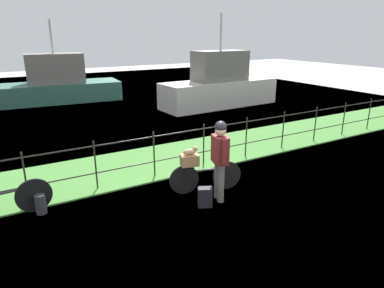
{
  "coord_description": "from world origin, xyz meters",
  "views": [
    {
      "loc": [
        -3.71,
        -4.83,
        3.3
      ],
      "look_at": [
        -0.02,
        1.49,
        0.9
      ],
      "focal_mm": 31.68,
      "sensor_mm": 36.0,
      "label": 1
    }
  ],
  "objects_px": {
    "moored_boat_mid": "(57,85)",
    "bicycle_main": "(205,177)",
    "backpack_on_paving": "(205,197)",
    "moored_boat_near": "(220,86)",
    "terrier_dog": "(191,151)",
    "bicycle_parked": "(4,202)",
    "mooring_bollard": "(41,204)",
    "cyclist_person": "(220,154)",
    "wooden_crate": "(190,160)"
  },
  "relations": [
    {
      "from": "moored_boat_mid",
      "to": "bicycle_main",
      "type": "bearing_deg",
      "value": -85.82
    },
    {
      "from": "backpack_on_paving",
      "to": "moored_boat_near",
      "type": "xyz_separation_m",
      "value": [
        5.88,
        8.01,
        0.73
      ]
    },
    {
      "from": "terrier_dog",
      "to": "bicycle_parked",
      "type": "distance_m",
      "value": 3.64
    },
    {
      "from": "bicycle_main",
      "to": "mooring_bollard",
      "type": "height_order",
      "value": "bicycle_main"
    },
    {
      "from": "terrier_dog",
      "to": "mooring_bollard",
      "type": "xyz_separation_m",
      "value": [
        -2.92,
        0.68,
        -0.76
      ]
    },
    {
      "from": "cyclist_person",
      "to": "backpack_on_paving",
      "type": "relative_size",
      "value": 4.21
    },
    {
      "from": "bicycle_main",
      "to": "moored_boat_near",
      "type": "xyz_separation_m",
      "value": [
        5.51,
        7.43,
        0.59
      ]
    },
    {
      "from": "wooden_crate",
      "to": "bicycle_parked",
      "type": "bearing_deg",
      "value": 167.49
    },
    {
      "from": "terrier_dog",
      "to": "cyclist_person",
      "type": "height_order",
      "value": "cyclist_person"
    },
    {
      "from": "bicycle_main",
      "to": "mooring_bollard",
      "type": "bearing_deg",
      "value": 166.62
    },
    {
      "from": "wooden_crate",
      "to": "mooring_bollard",
      "type": "distance_m",
      "value": 3.03
    },
    {
      "from": "moored_boat_near",
      "to": "moored_boat_mid",
      "type": "xyz_separation_m",
      "value": [
        -6.42,
        5.0,
        -0.08
      ]
    },
    {
      "from": "cyclist_person",
      "to": "bicycle_parked",
      "type": "xyz_separation_m",
      "value": [
        -3.85,
        1.35,
        -0.65
      ]
    },
    {
      "from": "terrier_dog",
      "to": "moored_boat_mid",
      "type": "relative_size",
      "value": 0.05
    },
    {
      "from": "bicycle_parked",
      "to": "backpack_on_paving",
      "type": "bearing_deg",
      "value": -22.8
    },
    {
      "from": "bicycle_parked",
      "to": "moored_boat_mid",
      "type": "relative_size",
      "value": 0.27
    },
    {
      "from": "moored_boat_near",
      "to": "bicycle_parked",
      "type": "bearing_deg",
      "value": -144.86
    },
    {
      "from": "terrier_dog",
      "to": "cyclist_person",
      "type": "bearing_deg",
      "value": -58.44
    },
    {
      "from": "wooden_crate",
      "to": "bicycle_parked",
      "type": "relative_size",
      "value": 0.22
    },
    {
      "from": "moored_boat_mid",
      "to": "backpack_on_paving",
      "type": "bearing_deg",
      "value": -87.62
    },
    {
      "from": "wooden_crate",
      "to": "cyclist_person",
      "type": "height_order",
      "value": "cyclist_person"
    },
    {
      "from": "cyclist_person",
      "to": "moored_boat_mid",
      "type": "height_order",
      "value": "moored_boat_mid"
    },
    {
      "from": "moored_boat_near",
      "to": "mooring_bollard",
      "type": "bearing_deg",
      "value": -142.67
    },
    {
      "from": "bicycle_main",
      "to": "moored_boat_near",
      "type": "bearing_deg",
      "value": 53.44
    },
    {
      "from": "bicycle_parked",
      "to": "moored_boat_mid",
      "type": "bearing_deg",
      "value": 75.9
    },
    {
      "from": "backpack_on_paving",
      "to": "bicycle_parked",
      "type": "distance_m",
      "value": 3.74
    },
    {
      "from": "backpack_on_paving",
      "to": "cyclist_person",
      "type": "bearing_deg",
      "value": -140.19
    },
    {
      "from": "mooring_bollard",
      "to": "bicycle_parked",
      "type": "height_order",
      "value": "bicycle_parked"
    },
    {
      "from": "bicycle_main",
      "to": "cyclist_person",
      "type": "relative_size",
      "value": 0.93
    },
    {
      "from": "moored_boat_near",
      "to": "moored_boat_mid",
      "type": "relative_size",
      "value": 0.94
    },
    {
      "from": "terrier_dog",
      "to": "cyclist_person",
      "type": "xyz_separation_m",
      "value": [
        0.35,
        -0.57,
        0.05
      ]
    },
    {
      "from": "terrier_dog",
      "to": "cyclist_person",
      "type": "distance_m",
      "value": 0.67
    },
    {
      "from": "mooring_bollard",
      "to": "wooden_crate",
      "type": "bearing_deg",
      "value": -13.11
    },
    {
      "from": "backpack_on_paving",
      "to": "terrier_dog",
      "type": "bearing_deg",
      "value": -69.62
    },
    {
      "from": "wooden_crate",
      "to": "bicycle_parked",
      "type": "xyz_separation_m",
      "value": [
        -3.48,
        0.77,
        -0.4
      ]
    },
    {
      "from": "terrier_dog",
      "to": "backpack_on_paving",
      "type": "relative_size",
      "value": 0.81
    },
    {
      "from": "cyclist_person",
      "to": "backpack_on_paving",
      "type": "xyz_separation_m",
      "value": [
        -0.41,
        -0.1,
        -0.8
      ]
    },
    {
      "from": "bicycle_main",
      "to": "cyclist_person",
      "type": "height_order",
      "value": "cyclist_person"
    },
    {
      "from": "wooden_crate",
      "to": "backpack_on_paving",
      "type": "bearing_deg",
      "value": -93.08
    },
    {
      "from": "wooden_crate",
      "to": "terrier_dog",
      "type": "relative_size",
      "value": 1.15
    },
    {
      "from": "terrier_dog",
      "to": "bicycle_parked",
      "type": "xyz_separation_m",
      "value": [
        -3.51,
        0.78,
        -0.6
      ]
    },
    {
      "from": "bicycle_main",
      "to": "moored_boat_mid",
      "type": "height_order",
      "value": "moored_boat_mid"
    },
    {
      "from": "bicycle_parked",
      "to": "mooring_bollard",
      "type": "bearing_deg",
      "value": -9.56
    },
    {
      "from": "terrier_dog",
      "to": "mooring_bollard",
      "type": "distance_m",
      "value": 3.09
    },
    {
      "from": "backpack_on_paving",
      "to": "moored_boat_mid",
      "type": "bearing_deg",
      "value": -62.09
    },
    {
      "from": "moored_boat_near",
      "to": "moored_boat_mid",
      "type": "distance_m",
      "value": 8.14
    },
    {
      "from": "bicycle_parked",
      "to": "moored_boat_near",
      "type": "height_order",
      "value": "moored_boat_near"
    },
    {
      "from": "bicycle_main",
      "to": "mooring_bollard",
      "type": "xyz_separation_m",
      "value": [
        -3.23,
        0.77,
        -0.15
      ]
    },
    {
      "from": "moored_boat_near",
      "to": "moored_boat_mid",
      "type": "height_order",
      "value": "moored_boat_near"
    },
    {
      "from": "wooden_crate",
      "to": "terrier_dog",
      "type": "distance_m",
      "value": 0.2
    }
  ]
}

